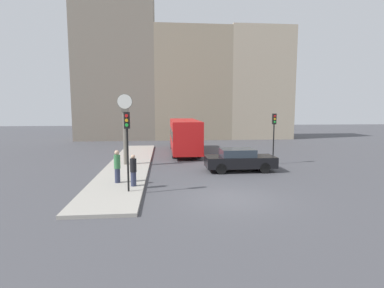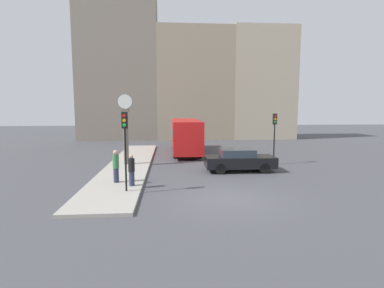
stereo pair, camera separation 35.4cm
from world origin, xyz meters
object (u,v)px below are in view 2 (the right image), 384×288
Objects in this scene: sedan_car at (239,160)px; pedestrian_black_jacket at (132,170)px; bus_distant at (186,134)px; traffic_light_far at (275,128)px; pedestrian_green_hoodie at (116,166)px; street_clock at (126,130)px; traffic_light_near at (125,135)px.

pedestrian_black_jacket is (-6.37, -3.75, 0.20)m from sedan_car.
traffic_light_far is (6.01, -6.17, 0.93)m from bus_distant.
sedan_car is 7.40m from pedestrian_black_jacket.
pedestrian_green_hoodie is (-0.90, 0.78, 0.08)m from pedestrian_black_jacket.
traffic_light_far is 11.59m from pedestrian_green_hoodie.
traffic_light_far is at bearing -45.76° from bus_distant.
street_clock reaches higher than traffic_light_far.
pedestrian_black_jacket is (1.10, -6.07, -1.61)m from street_clock.
traffic_light_near reaches higher than sedan_car.
traffic_light_near is 0.76× the size of street_clock.
sedan_car is 0.91× the size of street_clock.
pedestrian_black_jacket is at bearing -149.49° from sedan_car.
traffic_light_far is at bearing -1.17° from street_clock.
pedestrian_black_jacket is at bearing -105.70° from bus_distant.
traffic_light_near is at bearing -66.34° from pedestrian_green_hoodie.
street_clock is (-7.47, 2.31, 1.82)m from sedan_car.
bus_distant reaches higher than sedan_car.
pedestrian_green_hoodie is (-4.29, -11.25, -0.67)m from bus_distant.
street_clock is (-4.48, -5.96, 0.86)m from bus_distant.
street_clock reaches higher than traffic_light_near.
pedestrian_black_jacket is (0.14, 0.97, -1.86)m from traffic_light_near.
pedestrian_black_jacket is 1.20m from pedestrian_green_hoodie.
traffic_light_near is 2.16× the size of pedestrian_green_hoodie.
pedestrian_green_hoodie is (0.20, -5.29, -1.53)m from street_clock.
traffic_light_far is 10.50m from street_clock.
pedestrian_green_hoodie is (-7.27, -2.98, 0.29)m from sedan_car.
pedestrian_black_jacket is at bearing 81.88° from traffic_light_near.
pedestrian_black_jacket is (-9.40, -5.85, -1.68)m from traffic_light_far.
traffic_light_near is 2.11m from pedestrian_black_jacket.
bus_distant is 1.89× the size of street_clock.
street_clock is at bearing 92.15° from pedestrian_green_hoodie.
bus_distant is at bearing 53.04° from street_clock.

